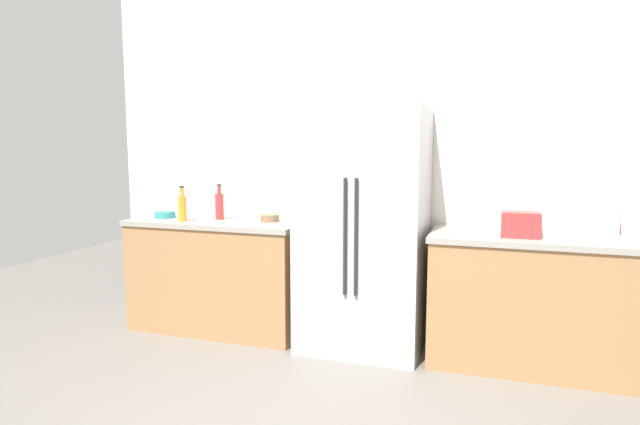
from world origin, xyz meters
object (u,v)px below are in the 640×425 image
Objects in this scene: refrigerator at (364,229)px; bowl_b at (165,215)px; cup_c at (547,228)px; bowl_a at (270,218)px; cup_a at (594,227)px; toaster at (521,225)px; cup_b at (614,229)px; bottle_a at (182,207)px; bottle_b at (219,205)px; rice_cooker at (599,218)px; cup_d at (508,224)px.

refrigerator is 1.70m from bowl_b.
cup_c is 0.74× the size of bowl_a.
cup_c reaches higher than cup_a.
toaster reaches higher than cup_b.
bottle_b reaches higher than bottle_a.
bottle_b is at bearing -179.89° from cup_c.
bottle_a is 0.30m from bottle_b.
rice_cooker is 2.76× the size of cup_c.
bowl_a is at bearing 175.75° from toaster.
cup_d is at bearing 175.15° from cup_a.
bottle_a reaches higher than cup_a.
bottle_a is 3.16m from cup_b.
bottle_a is 1.71× the size of bowl_b.
refrigerator reaches higher than bowl_a.
bottle_b is (-1.22, 0.03, 0.13)m from refrigerator.
bottle_b reaches higher than toaster.
cup_a is 0.64× the size of bowl_b.
cup_b is at bearing 24.73° from cup_c.
rice_cooker is at bearing 2.11° from bottle_a.
cup_d is (2.23, 0.20, -0.07)m from bottle_b.
rice_cooker reaches higher than bowl_a.
bottle_b is 2.67× the size of cup_c.
cup_a reaches higher than bowl_a.
cup_b is at bearing 8.04° from refrigerator.
refrigerator reaches higher than rice_cooker.
rice_cooker is 2.77m from bottle_b.
bowl_a is (-1.86, 0.14, -0.06)m from toaster.
bottle_a reaches higher than bowl_a.
cup_d is at bearing 5.07° from bottle_b.
bottle_b is 3.38× the size of cup_d.
rice_cooker is (1.55, -0.05, 0.16)m from refrigerator.
bottle_b is at bearing 178.23° from rice_cooker.
bowl_a is (-1.79, -0.18, -0.02)m from cup_d.
bowl_a is at bearing 18.32° from bottle_a.
refrigerator is 20.21× the size of cup_b.
refrigerator is at bearing -167.13° from cup_d.
cup_d is (-0.68, -0.01, 0.01)m from cup_b.
rice_cooker is at bearing -27.63° from cup_d.
refrigerator is at bearing -173.29° from cup_a.
refrigerator is at bearing -171.96° from cup_b.
bowl_a is at bearing 179.51° from cup_c.
bottle_a is (-1.44, -0.16, 0.13)m from refrigerator.
cup_b is at bearing 27.91° from toaster.
refrigerator is 1.56m from rice_cooker.
cup_a is 0.72× the size of bowl_a.
rice_cooker is 2.99m from bottle_a.
refrigerator is 12.13× the size of bowl_a.
cup_d is at bearing 9.12° from bottle_a.
cup_d is at bearing 141.84° from cup_c.
cup_c is at bearing 1.72° from refrigerator.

